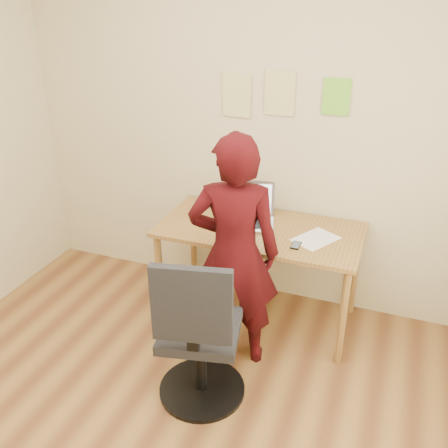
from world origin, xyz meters
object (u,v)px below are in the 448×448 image
at_px(laptop, 248,215).
at_px(phone, 296,245).
at_px(office_chair, 199,342).
at_px(desk, 260,239).
at_px(person, 234,254).

bearing_deg(laptop, phone, -44.55).
relative_size(phone, office_chair, 0.11).
height_order(laptop, phone, laptop).
xyz_separation_m(desk, person, (-0.03, -0.46, 0.12)).
distance_m(desk, phone, 0.35).
bearing_deg(laptop, person, -95.71).
xyz_separation_m(desk, laptop, (-0.11, 0.06, 0.14)).
height_order(office_chair, person, person).
xyz_separation_m(laptop, office_chair, (0.04, -0.99, -0.36)).
distance_m(phone, person, 0.44).
bearing_deg(office_chair, desk, 72.95).
height_order(desk, person, person).
height_order(desk, phone, phone).
relative_size(laptop, office_chair, 0.43).
relative_size(desk, office_chair, 1.38).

